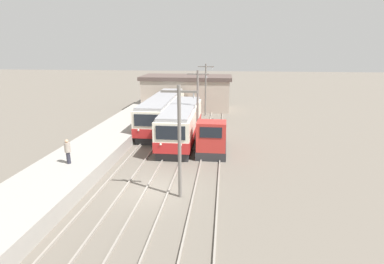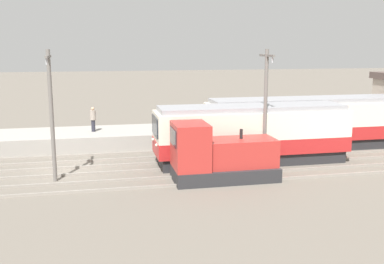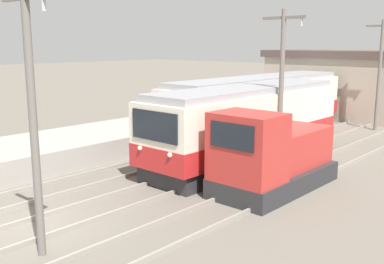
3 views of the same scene
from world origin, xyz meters
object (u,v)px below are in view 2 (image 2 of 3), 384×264
commuter_train_left (310,125)px  catenary_mast_mid (265,105)px  person_on_platform (93,118)px  shunting_locomotive (219,157)px  commuter_train_center (251,136)px  catenary_mast_near (51,111)px

commuter_train_left → catenary_mast_mid: (4.31, -4.90, 2.03)m
commuter_train_left → person_on_platform: size_ratio=8.45×
shunting_locomotive → person_on_platform: 11.28m
commuter_train_left → commuter_train_center: (2.80, -5.13, -0.00)m
commuter_train_center → catenary_mast_near: catenary_mast_near is taller
shunting_locomotive → catenary_mast_near: bearing=-100.3°
person_on_platform → commuter_train_left: bearing=76.0°
commuter_train_left → commuter_train_center: 5.85m
catenary_mast_near → person_on_platform: catenary_mast_near is taller
commuter_train_left → catenary_mast_near: catenary_mast_near is taller
shunting_locomotive → commuter_train_center: bearing=137.4°
catenary_mast_mid → person_on_platform: catenary_mast_mid is taller
commuter_train_center → shunting_locomotive: (3.00, -2.76, -0.38)m
catenary_mast_near → person_on_platform: size_ratio=3.93×
shunting_locomotive → person_on_platform: bearing=-146.0°
shunting_locomotive → person_on_platform: (-9.33, -6.30, 0.73)m
catenary_mast_mid → person_on_platform: 12.27m
commuter_train_center → catenary_mast_mid: catenary_mast_mid is taller
commuter_train_left → shunting_locomotive: commuter_train_left is taller
catenary_mast_mid → person_on_platform: (-7.84, -9.29, -1.68)m
commuter_train_center → catenary_mast_near: (1.51, -10.96, 2.03)m
commuter_train_left → catenary_mast_near: (4.31, -16.09, 2.03)m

